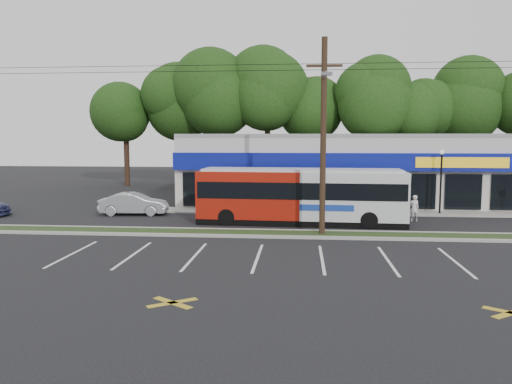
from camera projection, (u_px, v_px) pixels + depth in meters
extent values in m
plane|color=black|center=(262.00, 239.00, 25.00)|extent=(120.00, 120.00, 0.00)
cube|color=#1F3917|center=(264.00, 234.00, 25.98)|extent=(40.00, 1.60, 0.12)
cube|color=#9E9E93|center=(263.00, 237.00, 25.14)|extent=(40.00, 0.25, 0.14)
cube|color=#9E9E93|center=(265.00, 230.00, 26.82)|extent=(40.00, 0.25, 0.14)
cube|color=#9E9E93|center=(347.00, 212.00, 33.46)|extent=(32.00, 2.20, 0.10)
cube|color=#BAB6AC|center=(346.00, 169.00, 40.08)|extent=(25.00, 12.00, 5.00)
cube|color=#101A94|center=(354.00, 162.00, 33.79)|extent=(25.00, 0.50, 1.20)
cube|color=black|center=(353.00, 191.00, 34.20)|extent=(24.00, 0.12, 2.40)
cube|color=yellow|center=(462.00, 163.00, 32.91)|extent=(6.00, 0.06, 0.70)
cube|color=gray|center=(346.00, 136.00, 39.79)|extent=(25.00, 12.00, 0.30)
cylinder|color=black|center=(323.00, 138.00, 25.18)|extent=(0.30, 0.30, 10.00)
cube|color=black|center=(324.00, 66.00, 24.79)|extent=(1.80, 0.12, 0.12)
cylinder|color=#59595E|center=(325.00, 75.00, 23.66)|extent=(0.10, 2.40, 0.10)
cube|color=#59595E|center=(327.00, 74.00, 22.39)|extent=(0.50, 0.25, 0.15)
cylinder|color=black|center=(264.00, 64.00, 25.04)|extent=(50.00, 0.02, 0.02)
cylinder|color=black|center=(264.00, 71.00, 25.08)|extent=(50.00, 0.02, 0.02)
cylinder|color=black|center=(441.00, 184.00, 32.52)|extent=(0.12, 0.12, 4.00)
sphere|color=silver|center=(442.00, 152.00, 32.29)|extent=(0.30, 0.30, 0.30)
cylinder|color=black|center=(128.00, 159.00, 51.85)|extent=(0.56, 0.56, 5.72)
sphere|color=black|center=(127.00, 104.00, 51.24)|extent=(6.76, 6.76, 6.76)
cylinder|color=black|center=(176.00, 159.00, 51.41)|extent=(0.56, 0.56, 5.72)
sphere|color=black|center=(175.00, 104.00, 50.80)|extent=(6.76, 6.76, 6.76)
cylinder|color=black|center=(223.00, 159.00, 50.96)|extent=(0.56, 0.56, 5.72)
sphere|color=black|center=(223.00, 104.00, 50.36)|extent=(6.76, 6.76, 6.76)
cylinder|color=black|center=(272.00, 159.00, 50.52)|extent=(0.56, 0.56, 5.72)
sphere|color=black|center=(272.00, 103.00, 49.91)|extent=(6.76, 6.76, 6.76)
cylinder|color=black|center=(322.00, 159.00, 50.08)|extent=(0.56, 0.56, 5.72)
sphere|color=black|center=(323.00, 103.00, 49.47)|extent=(6.76, 6.76, 6.76)
cylinder|color=black|center=(372.00, 160.00, 49.63)|extent=(0.56, 0.56, 5.72)
sphere|color=black|center=(374.00, 103.00, 49.02)|extent=(6.76, 6.76, 6.76)
cylinder|color=black|center=(424.00, 160.00, 49.19)|extent=(0.56, 0.56, 5.72)
sphere|color=black|center=(426.00, 102.00, 48.58)|extent=(6.76, 6.76, 6.76)
cylinder|color=black|center=(476.00, 160.00, 48.74)|extent=(0.56, 0.56, 5.72)
sphere|color=black|center=(479.00, 102.00, 48.13)|extent=(6.76, 6.76, 6.76)
cube|color=#9C180C|center=(250.00, 194.00, 29.50)|extent=(6.11, 2.78, 2.75)
cube|color=silver|center=(353.00, 195.00, 28.70)|extent=(6.11, 2.78, 2.75)
cube|color=black|center=(300.00, 220.00, 29.27)|extent=(12.11, 3.00, 0.35)
cube|color=black|center=(301.00, 189.00, 29.06)|extent=(11.87, 3.10, 0.95)
cube|color=black|center=(407.00, 193.00, 28.27)|extent=(0.16, 2.13, 1.40)
cube|color=#193899|center=(327.00, 208.00, 27.71)|extent=(3.00, 0.17, 0.35)
cube|color=silver|center=(301.00, 170.00, 28.94)|extent=(11.50, 2.78, 0.18)
cylinder|color=black|center=(226.00, 217.00, 28.69)|extent=(0.97, 0.32, 0.96)
cylinder|color=black|center=(234.00, 211.00, 30.91)|extent=(0.97, 0.32, 0.96)
cylinder|color=black|center=(369.00, 220.00, 27.60)|extent=(0.97, 0.32, 0.96)
cylinder|color=black|center=(366.00, 214.00, 29.83)|extent=(0.97, 0.32, 0.96)
imported|color=black|center=(343.00, 203.00, 32.92)|extent=(4.39, 2.19, 1.44)
imported|color=#999CA0|center=(134.00, 204.00, 32.65)|extent=(4.49, 1.90, 1.44)
imported|color=white|center=(414.00, 208.00, 30.08)|extent=(0.62, 0.44, 1.60)
imported|color=beige|center=(361.00, 205.00, 31.10)|extent=(0.89, 0.74, 1.66)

